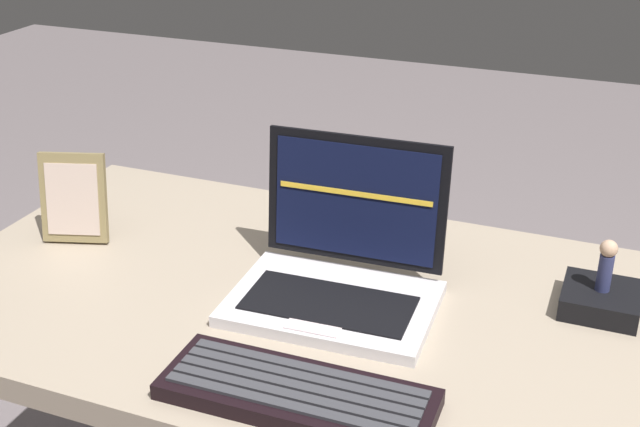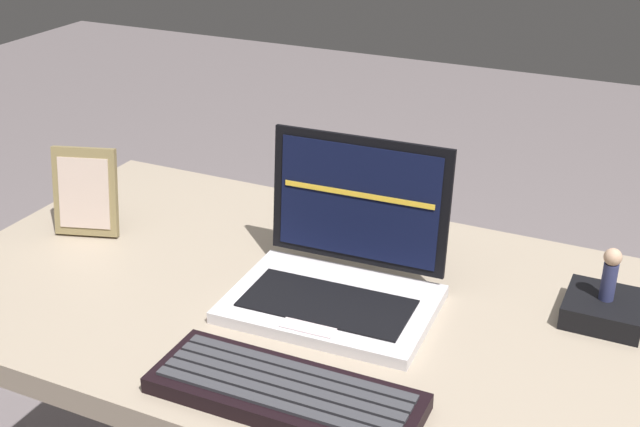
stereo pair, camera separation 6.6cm
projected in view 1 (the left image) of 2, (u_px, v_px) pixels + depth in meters
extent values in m
cube|color=#9F8F7A|center=(374.00, 320.00, 1.22)|extent=(1.38, 0.67, 0.04)
cylinder|color=black|center=(137.00, 338.00, 1.82)|extent=(0.06, 0.06, 0.69)
cube|color=silver|center=(332.00, 304.00, 1.21)|extent=(0.31, 0.22, 0.02)
cube|color=black|center=(329.00, 303.00, 1.19)|extent=(0.25, 0.12, 0.00)
cube|color=silver|center=(314.00, 327.00, 1.13)|extent=(0.08, 0.04, 0.00)
cube|color=black|center=(356.00, 200.00, 1.25)|extent=(0.28, 0.04, 0.20)
cube|color=black|center=(355.00, 201.00, 1.24)|extent=(0.25, 0.03, 0.17)
cube|color=yellow|center=(355.00, 194.00, 1.24)|extent=(0.24, 0.01, 0.01)
cube|color=black|center=(297.00, 394.00, 1.01)|extent=(0.34, 0.13, 0.02)
cube|color=#38383D|center=(285.00, 405.00, 0.97)|extent=(0.31, 0.02, 0.00)
cube|color=#38383D|center=(291.00, 395.00, 0.99)|extent=(0.31, 0.02, 0.00)
cube|color=#38383D|center=(297.00, 386.00, 1.01)|extent=(0.31, 0.02, 0.00)
cube|color=#38383D|center=(303.00, 377.00, 1.02)|extent=(0.31, 0.02, 0.00)
cube|color=#38383D|center=(309.00, 368.00, 1.04)|extent=(0.31, 0.02, 0.00)
cube|color=olive|center=(74.00, 198.00, 1.38)|extent=(0.12, 0.07, 0.15)
cube|color=beige|center=(72.00, 200.00, 1.37)|extent=(0.09, 0.05, 0.12)
cube|color=olive|center=(84.00, 224.00, 1.43)|extent=(0.02, 0.02, 0.03)
cube|color=black|center=(600.00, 300.00, 1.20)|extent=(0.11, 0.11, 0.03)
cylinder|color=navy|center=(605.00, 273.00, 1.18)|extent=(0.02, 0.02, 0.06)
sphere|color=tan|center=(609.00, 249.00, 1.17)|extent=(0.03, 0.03, 0.03)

